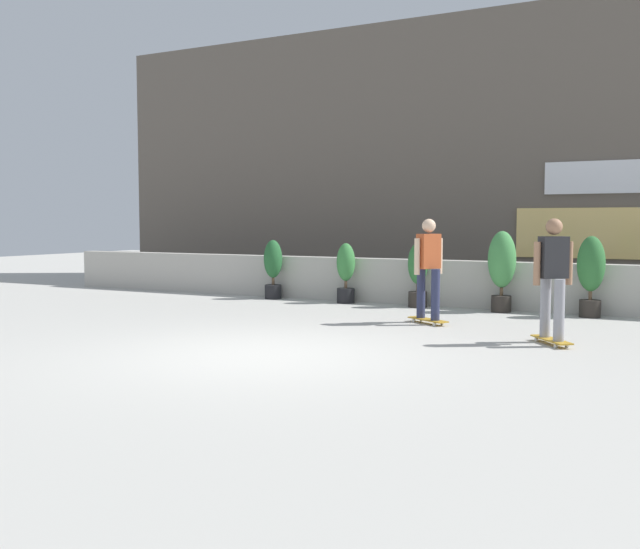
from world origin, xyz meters
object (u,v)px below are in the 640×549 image
potted_plant_1 (346,271)px  potted_plant_2 (418,272)px  skater_by_wall_left (553,275)px  potted_plant_4 (591,271)px  skater_mid_plaza (428,266)px  potted_plant_3 (502,265)px  potted_plant_0 (273,267)px

potted_plant_1 → potted_plant_2: 1.54m
potted_plant_2 → skater_by_wall_left: (3.04, -3.16, 0.27)m
potted_plant_4 → skater_mid_plaza: bearing=-137.4°
potted_plant_2 → potted_plant_3: size_ratio=0.84×
potted_plant_1 → potted_plant_4: 4.68m
skater_by_wall_left → potted_plant_3: bearing=114.4°
skater_mid_plaza → skater_by_wall_left: bearing=-27.7°
potted_plant_2 → potted_plant_3: (1.61, -0.00, 0.19)m
potted_plant_0 → skater_mid_plaza: size_ratio=0.74×
potted_plant_3 → skater_by_wall_left: size_ratio=0.87×
potted_plant_1 → skater_mid_plaza: (2.45, -2.05, 0.29)m
potted_plant_4 → skater_by_wall_left: (-0.10, -3.16, 0.14)m
potted_plant_1 → skater_by_wall_left: (4.58, -3.16, 0.29)m
potted_plant_3 → skater_by_wall_left: (1.43, -3.16, 0.08)m
potted_plant_2 → skater_mid_plaza: (0.91, -2.05, 0.27)m
skater_mid_plaza → potted_plant_1: bearing=140.1°
potted_plant_0 → potted_plant_1: potted_plant_0 is taller
potted_plant_3 → potted_plant_4: 1.53m
potted_plant_2 → potted_plant_3: 1.62m
potted_plant_1 → potted_plant_3: bearing=0.0°
potted_plant_2 → potted_plant_4: bearing=-0.0°
potted_plant_0 → skater_by_wall_left: (6.30, -3.16, 0.25)m
potted_plant_2 → potted_plant_3: potted_plant_3 is taller
skater_by_wall_left → potted_plant_4: bearing=88.2°
potted_plant_0 → potted_plant_1: (1.72, -0.00, -0.04)m
potted_plant_0 → potted_plant_1: size_ratio=1.04×
potted_plant_4 → potted_plant_3: bearing=180.0°
potted_plant_1 → potted_plant_4: (4.68, 0.00, 0.15)m
potted_plant_4 → skater_mid_plaza: 3.03m
potted_plant_1 → potted_plant_4: potted_plant_4 is taller
potted_plant_2 → skater_by_wall_left: skater_by_wall_left is taller
potted_plant_4 → skater_mid_plaza: skater_mid_plaza is taller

